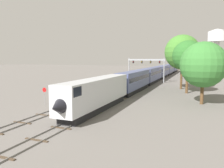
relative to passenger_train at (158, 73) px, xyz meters
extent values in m
plane|color=slate|center=(-2.00, -54.16, -2.61)|extent=(400.00, 400.00, 0.00)
cube|color=slate|center=(-0.72, 5.84, -2.53)|extent=(0.07, 200.00, 0.16)
cube|color=slate|center=(0.72, 5.84, -2.53)|extent=(0.07, 200.00, 0.16)
cube|color=#473828|center=(0.00, -68.16, -2.56)|extent=(2.60, 0.24, 0.10)
cube|color=#473828|center=(0.00, -64.16, -2.56)|extent=(2.60, 0.24, 0.10)
cube|color=#473828|center=(0.00, -60.16, -2.56)|extent=(2.60, 0.24, 0.10)
cube|color=#473828|center=(0.00, -56.16, -2.56)|extent=(2.60, 0.24, 0.10)
cube|color=#473828|center=(0.00, -52.16, -2.56)|extent=(2.60, 0.24, 0.10)
cube|color=#473828|center=(0.00, -48.16, -2.56)|extent=(2.60, 0.24, 0.10)
cube|color=#473828|center=(0.00, -44.16, -2.56)|extent=(2.60, 0.24, 0.10)
cube|color=#473828|center=(0.00, -40.16, -2.56)|extent=(2.60, 0.24, 0.10)
cube|color=#473828|center=(0.00, -36.16, -2.56)|extent=(2.60, 0.24, 0.10)
cube|color=#473828|center=(0.00, -32.16, -2.56)|extent=(2.60, 0.24, 0.10)
cube|color=#473828|center=(0.00, -28.16, -2.56)|extent=(2.60, 0.24, 0.10)
cube|color=#473828|center=(0.00, -24.16, -2.56)|extent=(2.60, 0.24, 0.10)
cube|color=#473828|center=(0.00, -20.16, -2.56)|extent=(2.60, 0.24, 0.10)
cube|color=#473828|center=(0.00, -16.16, -2.56)|extent=(2.60, 0.24, 0.10)
cube|color=#473828|center=(0.00, -12.16, -2.56)|extent=(2.60, 0.24, 0.10)
cube|color=#473828|center=(0.00, -8.16, -2.56)|extent=(2.60, 0.24, 0.10)
cube|color=#473828|center=(0.00, -4.16, -2.56)|extent=(2.60, 0.24, 0.10)
cube|color=#473828|center=(0.00, -0.16, -2.56)|extent=(2.60, 0.24, 0.10)
cube|color=#473828|center=(0.00, 3.84, -2.56)|extent=(2.60, 0.24, 0.10)
cube|color=#473828|center=(0.00, 7.84, -2.56)|extent=(2.60, 0.24, 0.10)
cube|color=#473828|center=(0.00, 11.84, -2.56)|extent=(2.60, 0.24, 0.10)
cube|color=#473828|center=(0.00, 15.84, -2.56)|extent=(2.60, 0.24, 0.10)
cube|color=#473828|center=(0.00, 19.84, -2.56)|extent=(2.60, 0.24, 0.10)
cube|color=#473828|center=(0.00, 23.84, -2.56)|extent=(2.60, 0.24, 0.10)
cube|color=#473828|center=(0.00, 27.84, -2.56)|extent=(2.60, 0.24, 0.10)
cube|color=#473828|center=(0.00, 31.84, -2.56)|extent=(2.60, 0.24, 0.10)
cube|color=#473828|center=(0.00, 35.84, -2.56)|extent=(2.60, 0.24, 0.10)
cube|color=#473828|center=(0.00, 39.84, -2.56)|extent=(2.60, 0.24, 0.10)
cube|color=#473828|center=(0.00, 43.84, -2.56)|extent=(2.60, 0.24, 0.10)
cube|color=#473828|center=(0.00, 47.84, -2.56)|extent=(2.60, 0.24, 0.10)
cube|color=#473828|center=(0.00, 51.84, -2.56)|extent=(2.60, 0.24, 0.10)
cube|color=#473828|center=(0.00, 55.84, -2.56)|extent=(2.60, 0.24, 0.10)
cube|color=#473828|center=(0.00, 59.84, -2.56)|extent=(2.60, 0.24, 0.10)
cube|color=#473828|center=(0.00, 63.84, -2.56)|extent=(2.60, 0.24, 0.10)
cube|color=#473828|center=(0.00, 67.84, -2.56)|extent=(2.60, 0.24, 0.10)
cube|color=#473828|center=(0.00, 71.84, -2.56)|extent=(2.60, 0.24, 0.10)
cube|color=#473828|center=(0.00, 75.84, -2.56)|extent=(2.60, 0.24, 0.10)
cube|color=#473828|center=(0.00, 79.84, -2.56)|extent=(2.60, 0.24, 0.10)
cube|color=#473828|center=(0.00, 83.84, -2.56)|extent=(2.60, 0.24, 0.10)
cube|color=#473828|center=(0.00, 87.84, -2.56)|extent=(2.60, 0.24, 0.10)
cube|color=#473828|center=(0.00, 91.84, -2.56)|extent=(2.60, 0.24, 0.10)
cube|color=#473828|center=(0.00, 95.84, -2.56)|extent=(2.60, 0.24, 0.10)
cube|color=#473828|center=(0.00, 99.84, -2.56)|extent=(2.60, 0.24, 0.10)
cube|color=#473828|center=(0.00, 103.84, -2.56)|extent=(2.60, 0.24, 0.10)
cube|color=slate|center=(-6.22, -14.16, -2.53)|extent=(0.07, 160.00, 0.16)
cube|color=slate|center=(-4.78, -14.16, -2.53)|extent=(0.07, 160.00, 0.16)
cube|color=#473828|center=(-5.50, -60.16, -2.56)|extent=(2.60, 0.24, 0.10)
cube|color=#473828|center=(-5.50, -56.16, -2.56)|extent=(2.60, 0.24, 0.10)
cube|color=#473828|center=(-5.50, -52.16, -2.56)|extent=(2.60, 0.24, 0.10)
cube|color=#473828|center=(-5.50, -48.16, -2.56)|extent=(2.60, 0.24, 0.10)
cube|color=#473828|center=(-5.50, -44.16, -2.56)|extent=(2.60, 0.24, 0.10)
cube|color=#473828|center=(-5.50, -40.16, -2.56)|extent=(2.60, 0.24, 0.10)
cube|color=#473828|center=(-5.50, -36.16, -2.56)|extent=(2.60, 0.24, 0.10)
cube|color=#473828|center=(-5.50, -32.16, -2.56)|extent=(2.60, 0.24, 0.10)
cube|color=#473828|center=(-5.50, -28.16, -2.56)|extent=(2.60, 0.24, 0.10)
cube|color=#473828|center=(-5.50, -24.16, -2.56)|extent=(2.60, 0.24, 0.10)
cube|color=#473828|center=(-5.50, -20.16, -2.56)|extent=(2.60, 0.24, 0.10)
cube|color=#473828|center=(-5.50, -16.16, -2.56)|extent=(2.60, 0.24, 0.10)
cube|color=#473828|center=(-5.50, -12.16, -2.56)|extent=(2.60, 0.24, 0.10)
cube|color=#473828|center=(-5.50, -8.16, -2.56)|extent=(2.60, 0.24, 0.10)
cube|color=#473828|center=(-5.50, -4.16, -2.56)|extent=(2.60, 0.24, 0.10)
cube|color=#473828|center=(-5.50, -0.16, -2.56)|extent=(2.60, 0.24, 0.10)
cube|color=#473828|center=(-5.50, 3.84, -2.56)|extent=(2.60, 0.24, 0.10)
cube|color=#473828|center=(-5.50, 7.84, -2.56)|extent=(2.60, 0.24, 0.10)
cube|color=#473828|center=(-5.50, 11.84, -2.56)|extent=(2.60, 0.24, 0.10)
cube|color=#473828|center=(-5.50, 15.84, -2.56)|extent=(2.60, 0.24, 0.10)
cube|color=#473828|center=(-5.50, 19.84, -2.56)|extent=(2.60, 0.24, 0.10)
cube|color=#473828|center=(-5.50, 23.84, -2.56)|extent=(2.60, 0.24, 0.10)
cube|color=#473828|center=(-5.50, 27.84, -2.56)|extent=(2.60, 0.24, 0.10)
cube|color=#473828|center=(-5.50, 31.84, -2.56)|extent=(2.60, 0.24, 0.10)
cube|color=#473828|center=(-5.50, 35.84, -2.56)|extent=(2.60, 0.24, 0.10)
cube|color=#473828|center=(-5.50, 39.84, -2.56)|extent=(2.60, 0.24, 0.10)
cube|color=#473828|center=(-5.50, 43.84, -2.56)|extent=(2.60, 0.24, 0.10)
cube|color=#473828|center=(-5.50, 47.84, -2.56)|extent=(2.60, 0.24, 0.10)
cube|color=#473828|center=(-5.50, 51.84, -2.56)|extent=(2.60, 0.24, 0.10)
cube|color=#473828|center=(-5.50, 55.84, -2.56)|extent=(2.60, 0.24, 0.10)
cube|color=#473828|center=(-5.50, 59.84, -2.56)|extent=(2.60, 0.24, 0.10)
cube|color=#473828|center=(-5.50, 63.84, -2.56)|extent=(2.60, 0.24, 0.10)
cube|color=silver|center=(0.00, -50.62, 0.29)|extent=(3.00, 19.08, 3.80)
cone|color=black|center=(0.00, -60.36, -0.11)|extent=(2.88, 2.60, 2.88)
cube|color=black|center=(0.00, -58.96, 1.43)|extent=(3.04, 1.80, 1.10)
cube|color=black|center=(0.00, -50.62, -2.11)|extent=(2.52, 17.17, 1.00)
cube|color=#4C5684|center=(0.00, -30.54, 0.29)|extent=(3.00, 19.08, 3.80)
cube|color=black|center=(0.00, -30.54, 0.69)|extent=(3.04, 17.56, 0.90)
cube|color=black|center=(0.00, -30.54, -2.11)|extent=(2.52, 17.17, 1.00)
cube|color=#4C5684|center=(0.00, -10.46, 0.29)|extent=(3.00, 19.08, 3.80)
cube|color=black|center=(0.00, -10.46, 0.69)|extent=(3.04, 17.56, 0.90)
cube|color=black|center=(0.00, -10.46, -2.11)|extent=(2.52, 17.17, 1.00)
cube|color=#4C5684|center=(0.00, 9.62, 0.29)|extent=(3.00, 19.08, 3.80)
cube|color=black|center=(0.00, 9.62, 0.69)|extent=(3.04, 17.56, 0.90)
cube|color=black|center=(0.00, 9.62, -2.11)|extent=(2.52, 17.17, 1.00)
cube|color=#4C5684|center=(0.00, 29.70, 0.29)|extent=(3.00, 19.08, 3.80)
cube|color=black|center=(0.00, 29.70, 0.69)|extent=(3.04, 17.56, 0.90)
cube|color=black|center=(0.00, 29.70, -2.11)|extent=(2.52, 17.17, 1.00)
cube|color=#4C5684|center=(0.00, 49.79, 0.29)|extent=(3.00, 19.08, 3.80)
cube|color=black|center=(0.00, 49.79, 0.69)|extent=(3.04, 17.56, 0.90)
cube|color=black|center=(0.00, 49.79, -2.11)|extent=(2.52, 17.17, 1.00)
cylinder|color=#999BA0|center=(-8.00, -9.09, 1.32)|extent=(0.36, 0.36, 7.86)
cylinder|color=#999BA0|center=(3.50, -9.09, 1.32)|extent=(0.36, 0.36, 7.86)
cube|color=#999BA0|center=(-2.25, -9.09, 4.65)|extent=(12.10, 0.36, 0.50)
cube|color=black|center=(-6.56, -9.04, 3.95)|extent=(0.44, 0.32, 0.90)
sphere|color=red|center=(-6.56, -9.23, 3.95)|extent=(0.28, 0.28, 0.28)
cube|color=black|center=(-3.69, -9.04, 3.95)|extent=(0.44, 0.32, 0.90)
sphere|color=yellow|center=(-3.69, -9.23, 3.95)|extent=(0.28, 0.28, 0.28)
cube|color=black|center=(-0.81, -9.04, 3.95)|extent=(0.44, 0.32, 0.90)
sphere|color=yellow|center=(-0.81, -9.23, 3.95)|extent=(0.28, 0.28, 0.28)
cube|color=black|center=(2.06, -9.04, 3.95)|extent=(0.44, 0.32, 0.90)
sphere|color=red|center=(2.06, -9.23, 3.95)|extent=(0.28, 0.28, 0.28)
cylinder|color=beige|center=(21.20, 44.43, 5.47)|extent=(2.60, 2.60, 16.16)
cylinder|color=white|center=(21.20, 44.43, 16.04)|extent=(8.77, 8.77, 4.98)
cone|color=white|center=(21.20, 44.43, 19.13)|extent=(8.95, 8.95, 1.20)
cylinder|color=gray|center=(-10.00, -50.22, -1.51)|extent=(0.08, 0.08, 2.20)
cylinder|color=red|center=(-10.00, -50.24, -0.11)|extent=(0.76, 0.03, 0.76)
cylinder|color=brown|center=(14.59, -40.16, -0.60)|extent=(0.56, 0.56, 4.01)
sphere|color=#387A33|center=(14.59, -40.16, 4.09)|extent=(7.68, 7.68, 7.68)
cylinder|color=brown|center=(9.76, -21.82, 0.51)|extent=(0.56, 0.56, 6.24)
sphere|color=#427F2D|center=(9.76, -21.82, 6.66)|extent=(8.66, 8.66, 8.66)
cylinder|color=brown|center=(11.49, -28.41, 0.34)|extent=(0.56, 0.56, 5.91)
sphere|color=#2D6B28|center=(11.49, -28.41, 5.67)|extent=(6.78, 6.78, 6.78)
camera|label=1|loc=(14.22, -80.58, 5.16)|focal=35.93mm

